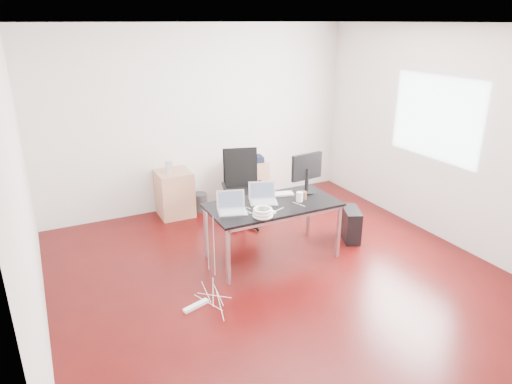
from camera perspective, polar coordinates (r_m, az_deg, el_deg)
name	(u,v)px	position (r m, az deg, el deg)	size (l,w,h in m)	color
room_shell	(281,160)	(4.97, 3.19, 4.04)	(5.00, 5.00, 5.00)	#370606
desk	(273,208)	(5.58, 2.12, -1.96)	(1.60, 0.80, 0.73)	black
office_chair	(242,184)	(6.58, -1.77, 0.97)	(0.59, 0.61, 1.08)	black
filing_cabinet_left	(175,193)	(7.05, -10.13, -0.19)	(0.50, 0.50, 0.70)	#A87354
filing_cabinet_right	(249,181)	(7.47, -0.88, 1.34)	(0.50, 0.50, 0.70)	#A87354
pc_tower	(351,224)	(6.35, 11.76, -3.98)	(0.20, 0.45, 0.44)	black
wastebasket	(200,202)	(7.24, -7.07, -1.24)	(0.24, 0.24, 0.28)	black
power_strip	(196,306)	(4.97, -7.51, -13.91)	(0.30, 0.06, 0.04)	white
laptop_left	(232,207)	(5.31, -3.02, -1.90)	(0.39, 0.34, 0.23)	silver
laptop_right	(263,198)	(5.59, 0.90, -0.71)	(0.40, 0.35, 0.23)	silver
monitor	(307,171)	(5.89, 6.35, 2.65)	(0.45, 0.26, 0.51)	black
keyboard	(276,194)	(5.83, 2.53, -0.28)	(0.44, 0.14, 0.02)	white
cup_white	(299,197)	(5.63, 5.46, -0.59)	(0.08, 0.08, 0.12)	white
cup_brown	(304,195)	(5.71, 5.96, -0.42)	(0.08, 0.08, 0.10)	brown
cable_coil	(263,213)	(5.17, 0.85, -2.59)	(0.24, 0.24, 0.11)	white
power_adapter	(272,212)	(5.28, 2.00, -2.53)	(0.07, 0.07, 0.03)	white
speaker	(169,167)	(6.85, -10.81, 3.04)	(0.09, 0.08, 0.18)	#9E9E9E
navy_garment	(253,159)	(7.30, -0.37, 4.15)	(0.30, 0.24, 0.09)	black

